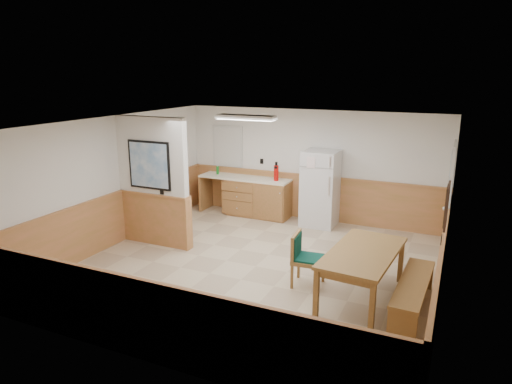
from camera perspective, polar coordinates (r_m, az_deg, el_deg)
The scene contains 20 objects.
ground at distance 8.09m, azimuth -0.03°, elevation -9.27°, with size 6.00×6.00×0.00m, color #CAB391.
ceiling at distance 7.43m, azimuth -0.03°, elevation 8.62°, with size 6.00×6.00×0.02m, color white.
back_wall at distance 10.40m, azimuth 6.83°, elevation 3.33°, with size 6.00×0.02×2.50m, color white.
right_wall at distance 7.03m, azimuth 22.87°, elevation -3.35°, with size 0.02×6.00×2.50m, color white.
left_wall at distance 9.28m, azimuth -17.16°, elevation 1.37°, with size 0.02×6.00×2.50m, color white.
wainscot_back at distance 10.55m, azimuth 6.67°, elevation -0.69°, with size 6.00×0.04×1.00m, color #CA7A50.
wainscot_right at distance 7.29m, azimuth 22.12°, elevation -8.95°, with size 0.04×6.00×1.00m, color #CA7A50.
wainscot_left at distance 9.46m, azimuth -16.72°, elevation -3.06°, with size 0.04×6.00×1.00m, color #CA7A50.
partition_wall at distance 8.96m, azimuth -12.72°, elevation 1.09°, with size 1.50×0.20×2.50m.
kitchen_counter at distance 10.71m, azimuth 0.01°, elevation -0.57°, with size 2.20×0.61×1.00m.
exterior_door at distance 8.92m, azimuth 22.98°, elevation -1.01°, with size 0.07×1.02×2.15m.
kitchen_window at distance 11.13m, azimuth -3.56°, elevation 5.72°, with size 0.80×0.04×1.00m.
wall_painting at distance 6.66m, azimuth 22.74°, elevation -1.60°, with size 0.04×0.50×0.60m.
fluorescent_fixture at distance 8.95m, azimuth -1.27°, elevation 9.32°, with size 1.20×0.30×0.09m.
refrigerator at distance 10.05m, azimuth 8.03°, elevation 0.44°, with size 0.74×0.72×1.67m.
dining_table at distance 6.97m, azimuth 13.23°, elevation -7.89°, with size 1.05×1.87×0.75m.
dining_bench at distance 6.93m, azimuth 19.05°, elevation -11.29°, with size 0.46×1.77×0.45m.
dining_chair at distance 7.31m, azimuth 5.87°, elevation -7.86°, with size 0.69×0.51×0.85m.
fire_extinguisher at distance 10.35m, azimuth 2.54°, elevation 2.46°, with size 0.11×0.11×0.43m.
soap_bottle at distance 11.06m, azimuth -4.82°, elevation 2.74°, with size 0.06×0.06×0.20m, color #167B24.
Camera 1 is at (3.05, -6.73, 3.30)m, focal length 32.00 mm.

